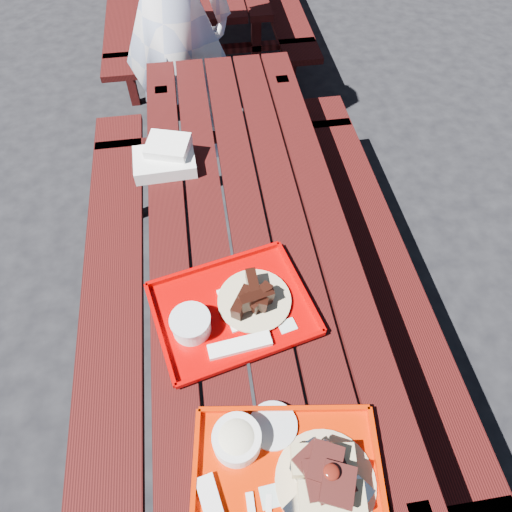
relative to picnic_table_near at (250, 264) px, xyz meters
name	(u,v)px	position (x,y,z in m)	size (l,w,h in m)	color
ground	(252,328)	(0.00, 0.00, -0.56)	(60.00, 60.00, 0.00)	black
picnic_table_near	(250,264)	(0.00, 0.00, 0.00)	(1.41, 2.40, 0.75)	#390C0B
near_tray	(287,470)	(-0.02, -0.82, 0.23)	(0.54, 0.45, 0.16)	red
far_tray	(231,310)	(-0.11, -0.32, 0.21)	(0.56, 0.48, 0.08)	#B80000
white_cloth	(166,158)	(-0.29, 0.42, 0.23)	(0.25, 0.22, 0.10)	white
person	(170,11)	(-0.22, 1.43, 0.33)	(0.65, 0.43, 1.79)	#AFC0E7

